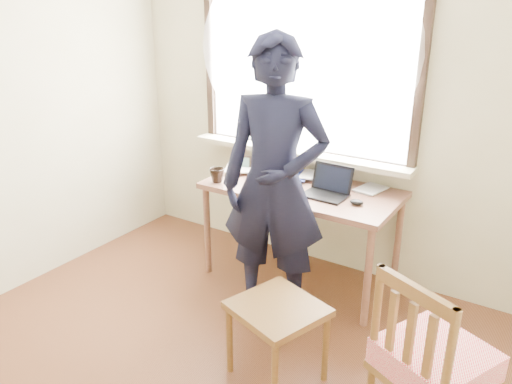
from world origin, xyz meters
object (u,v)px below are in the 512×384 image
Objects in this scene: mug_white at (292,171)px; person at (275,185)px; laptop at (328,188)px; side_chair at (432,363)px; desk at (301,197)px; mug_dark at (217,175)px; work_chair at (277,317)px.

mug_white is 0.73m from person.
laptop is 2.79× the size of mug_white.
side_chair is (1.44, -1.29, -0.30)m from mug_white.
desk is 0.75× the size of person.
desk is 0.29m from mug_white.
mug_dark is at bearing -165.52° from laptop.
desk is 0.65m from mug_dark.
person is (-0.35, 0.54, 0.55)m from work_chair.
laptop is at bearing 14.48° from mug_dark.
person reaches higher than mug_white.
laptop is 1.10m from work_chair.
side_chair reaches higher than mug_white.
work_chair is at bearing -68.32° from desk.
desk is at bearing 111.68° from work_chair.
side_chair is 1.41m from person.
laptop is at bearing 54.53° from person.
desk is 1.46× the size of side_chair.
work_chair is (0.19, -1.00, -0.41)m from laptop.
laptop is at bearing -28.11° from mug_white.
mug_white is 1.42m from work_chair.
person is at bearing -70.22° from mug_white.
laptop is at bearing 100.58° from work_chair.
work_chair is 0.30× the size of person.
desk is 2.46× the size of work_chair.
side_chair is (0.85, -0.06, 0.11)m from work_chair.
mug_dark is 2.06m from side_chair.
desk is 12.27× the size of mug_dark.
mug_white is 1.96m from side_chair.
desk is at bearing -44.89° from mug_white.
laptop is (0.23, -0.04, 0.13)m from desk.
laptop is 0.16× the size of person.
side_chair reaches higher than work_chair.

